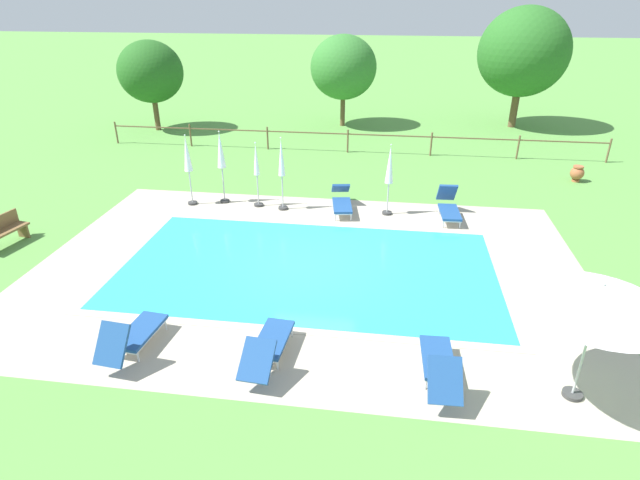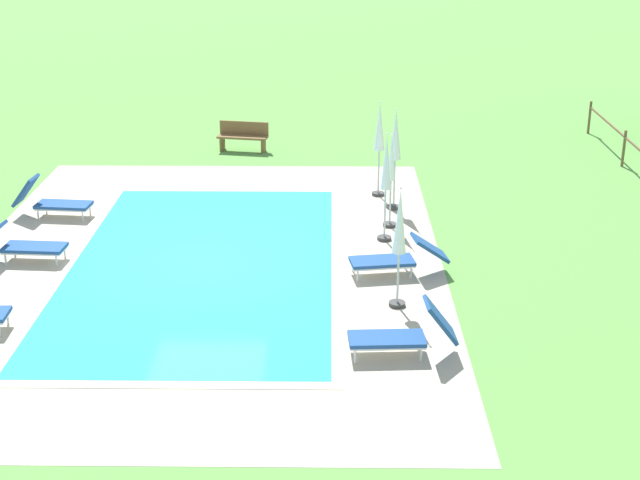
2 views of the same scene
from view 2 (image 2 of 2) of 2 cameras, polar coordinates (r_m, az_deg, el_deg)
The scene contains 14 objects.
ground_plane at distance 19.81m, azimuth -7.21°, elevation -1.49°, with size 160.00×160.00×0.00m, color #599342.
pool_deck_paving at distance 19.81m, azimuth -7.21°, elevation -1.48°, with size 14.60×10.15×0.01m, color #B2A893.
swimming_pool_water at distance 19.81m, azimuth -7.21°, elevation -1.48°, with size 9.91×5.46×0.01m, color #2DB7C6.
pool_coping_rim at distance 19.81m, azimuth -7.21°, elevation -1.47°, with size 10.39×5.94×0.01m.
sun_lounger_north_near_steps at distance 15.87m, azimuth 5.07°, elevation -5.78°, with size 0.70×1.86×1.01m.
sun_lounger_north_mid at distance 23.24m, azimuth -16.09°, elevation 2.31°, with size 0.77×1.89×1.00m.
sun_lounger_north_far at distance 19.07m, azimuth 4.69°, elevation -1.10°, with size 0.91×2.08×0.82m.
sun_lounger_south_near_corner at distance 20.71m, azimuth -17.88°, elevation -0.26°, with size 0.74×2.04×0.83m.
patio_umbrella_closed_row_west at distance 22.59m, azimuth 4.65°, elevation 6.04°, with size 0.32×0.32×2.53m.
patio_umbrella_closed_row_mid_west at distance 21.46m, azimuth 4.39°, elevation 4.30°, with size 0.32×0.32×2.25m.
patio_umbrella_closed_row_centre at distance 20.53m, azimuth 4.07°, elevation 4.15°, with size 0.32×0.32×2.49m.
patio_umbrella_closed_row_mid_east at distance 23.61m, azimuth 3.67°, elevation 6.55°, with size 0.32×0.32×2.46m.
patio_umbrella_closed_row_east at distance 17.22m, azimuth 4.90°, elevation 0.63°, with size 0.32×0.32×2.38m.
wooden_bench_lawn_side at distance 28.11m, azimuth -4.74°, elevation 6.40°, with size 0.70×1.55×0.87m.
Camera 2 is at (18.12, 2.70, 7.53)m, focal length 52.16 mm.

